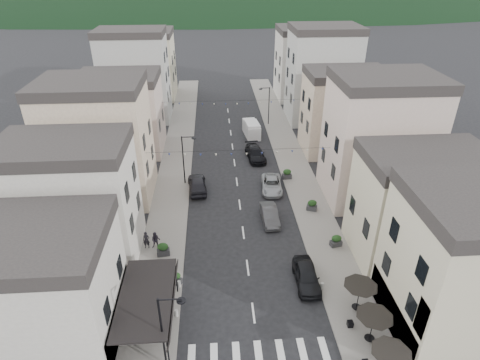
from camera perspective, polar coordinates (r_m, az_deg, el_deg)
The scene contains 27 objects.
sidewalk_left at distance 52.91m, azimuth -9.00°, elevation 2.74°, with size 4.00×76.00×0.12m, color slate.
sidewalk_right at distance 53.61m, azimuth 7.19°, elevation 3.25°, with size 4.00×76.00×0.12m, color slate.
boutique_building at distance 30.92m, azimuth -28.67°, elevation -14.06°, with size 12.00×8.00×8.00m, color beige.
bistro_building at distance 31.57m, azimuth 30.26°, elevation -11.17°, with size 10.00×8.00×10.00m, color beige.
boutique_awning at distance 29.05m, azimuth -12.74°, elevation -15.99°, with size 3.77×7.50×3.28m.
buildings_row_left at distance 57.00m, azimuth -16.22°, elevation 10.50°, with size 10.20×54.16×14.00m.
buildings_row_right at distance 57.13m, azimuth 13.79°, elevation 11.08°, with size 10.20×54.16×14.50m.
cafe_terrace at distance 29.53m, azimuth 18.51°, elevation -18.23°, with size 2.50×8.10×2.53m.
streetlamp_left_near at distance 26.40m, azimuth -10.50°, elevation -19.73°, with size 1.70×0.56×6.00m.
streetlamp_left_far at distance 45.81m, azimuth -7.77°, elevation 3.53°, with size 1.70×0.56×6.00m.
streetlamp_right_far at distance 62.95m, azimuth 3.89°, elevation 11.01°, with size 1.70×0.56×6.00m.
bollards at distance 31.06m, azimuth 2.02°, elevation -18.52°, with size 11.66×10.26×0.60m.
bunting_near at distance 41.31m, azimuth -0.14°, elevation 3.84°, with size 19.00×0.28×0.62m.
bunting_far at distance 56.15m, azimuth -1.25°, elevation 10.87°, with size 19.00×0.28×0.62m.
parked_car_a at distance 33.78m, azimuth 9.45°, elevation -13.29°, with size 1.84×4.57×1.56m, color black.
parked_car_b at distance 40.41m, azimuth 4.25°, elevation -4.97°, with size 1.51×4.32×1.42m, color #373739.
parked_car_c at distance 45.66m, azimuth 4.53°, elevation -0.66°, with size 2.25×4.88×1.36m, color #94989C.
parked_car_d at distance 52.64m, azimuth 2.19°, elevation 3.79°, with size 2.11×5.19×1.51m, color black.
parked_car_e at distance 45.61m, azimuth -6.10°, elevation -0.54°, with size 1.98×4.93×1.68m, color black.
delivery_van at distance 59.55m, azimuth 1.65°, elevation 7.30°, with size 2.38×4.85×2.24m.
pedestrian_a at distance 37.56m, azimuth -13.17°, elevation -8.32°, with size 0.62×0.40×1.69m, color black.
pedestrian_b at distance 37.40m, azimuth -11.88°, elevation -8.38°, with size 0.81×0.63×1.66m, color black.
planter_la at distance 33.74m, azimuth -9.16°, elevation -13.62°, with size 1.11×0.87×1.09m.
planter_lb at distance 36.61m, azimuth -10.88°, elevation -9.64°, with size 1.19×0.75×1.25m.
planter_ra at distance 38.02m, azimuth 13.52°, elevation -8.39°, with size 1.15×0.80×1.17m.
planter_rb at distance 42.47m, azimuth 10.21°, elevation -3.55°, with size 1.20×0.90×1.20m.
planter_rc at distance 48.00m, azimuth 6.70°, elevation 0.87°, with size 1.13×0.68×1.22m.
Camera 1 is at (-2.47, -15.20, 23.45)m, focal length 30.00 mm.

